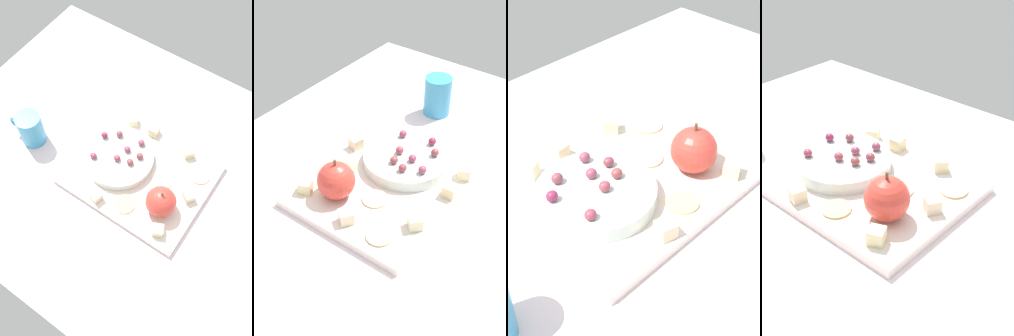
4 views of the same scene
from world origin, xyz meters
The scene contains 23 objects.
table centered at (0.00, 0.00, 1.73)cm, with size 118.62×81.71×3.46cm, color silver.
platter centered at (-3.65, -0.52, 4.33)cm, with size 34.54×28.50×1.73cm, color silver.
serving_dish centered at (-10.18, -0.70, 6.46)cm, with size 17.82×17.82×2.54cm, color silver.
apple_whole centered at (5.54, -6.07, 8.87)cm, with size 7.36×7.36×7.36cm, color red.
apple_stem centered at (5.54, -6.07, 13.16)cm, with size 0.50×0.50×1.20cm, color brown.
cheese_cube_0 centered at (10.00, 0.17, 6.45)cm, with size 2.51×2.51×2.51cm, color beige.
cheese_cube_1 centered at (-7.18, 11.34, 6.45)cm, with size 2.51×2.51×2.51cm, color beige.
cheese_cube_2 centered at (-13.49, 10.96, 6.45)cm, with size 2.51×2.51×2.51cm, color beige.
cheese_cube_3 centered at (-8.52, -12.71, 6.45)cm, with size 2.51×2.51×2.51cm, color beige.
cheese_cube_4 centered at (8.39, -11.55, 6.45)cm, with size 2.51×2.51×2.51cm, color beige.
cheese_cube_5 centered at (3.76, 10.69, 6.45)cm, with size 2.51×2.51×2.51cm, color beige.
cracker_0 centered at (-1.87, -10.19, 5.39)cm, with size 4.99×4.99×0.40cm, color #DDBF7A.
cracker_1 centered at (2.31, 0.66, 5.39)cm, with size 4.99×4.99×0.40cm, color #E0BB8D.
cracker_2 centered at (9.33, 7.00, 5.39)cm, with size 4.99×4.99×0.40cm, color #DEB385.
grape_0 centered at (-14.98, -4.89, 8.49)cm, with size 1.80×1.62×1.53cm, color #963649.
grape_1 centered at (-9.05, 1.48, 8.50)cm, with size 1.80×1.62×1.55cm, color #913C56.
grape_2 centered at (-16.28, 1.64, 8.57)cm, with size 1.80×1.62×1.68cm, color #882647.
grape_3 centered at (-9.72, -2.10, 8.55)cm, with size 1.80×1.62×1.65cm, color #953C48.
grape_4 centered at (-6.41, -1.20, 8.50)cm, with size 1.80×1.62×1.55cm, color brown.
grape_5 centered at (-7.15, 5.06, 8.55)cm, with size 1.80×1.62×1.64cm, color #893E53.
grape_6 centered at (-5.37, 1.61, 8.52)cm, with size 1.80×1.62×1.59cm, color brown.
grape_7 centered at (-13.31, 4.13, 8.57)cm, with size 1.80×1.62×1.69cm, color brown.
cup centered at (-33.56, -7.47, 8.25)cm, with size 9.71×6.53×9.57cm.
Camera 2 is at (54.63, 40.80, 66.86)cm, focal length 50.61 mm.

